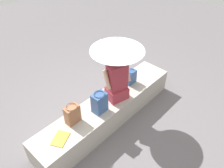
# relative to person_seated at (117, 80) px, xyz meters

# --- Properties ---
(ground_plane) EXTENTS (14.00, 14.00, 0.00)m
(ground_plane) POSITION_rel_person_seated_xyz_m (-0.19, 0.05, -0.85)
(ground_plane) COLOR #605B5E
(stone_bench) EXTENTS (2.96, 0.59, 0.46)m
(stone_bench) POSITION_rel_person_seated_xyz_m (-0.19, 0.05, -0.62)
(stone_bench) COLOR #A8A093
(stone_bench) RESTS_ON ground
(person_seated) EXTENTS (0.51, 0.36, 0.90)m
(person_seated) POSITION_rel_person_seated_xyz_m (0.00, 0.00, 0.00)
(person_seated) COLOR #992D38
(person_seated) RESTS_ON stone_bench
(parasol) EXTENTS (0.86, 0.86, 1.17)m
(parasol) POSITION_rel_person_seated_xyz_m (0.03, 0.03, 0.65)
(parasol) COLOR #B7B7BC
(parasol) RESTS_ON stone_bench
(handbag_black) EXTENTS (0.22, 0.16, 0.29)m
(handbag_black) POSITION_rel_person_seated_xyz_m (0.49, 0.09, -0.25)
(handbag_black) COLOR #335184
(handbag_black) RESTS_ON stone_bench
(tote_bag_canvas) EXTENTS (0.24, 0.18, 0.38)m
(tote_bag_canvas) POSITION_rel_person_seated_xyz_m (-0.44, -0.01, -0.20)
(tote_bag_canvas) COLOR #335184
(tote_bag_canvas) RESTS_ON stone_bench
(shoulder_bag_spare) EXTENTS (0.24, 0.18, 0.34)m
(shoulder_bag_spare) POSITION_rel_person_seated_xyz_m (-0.89, 0.12, -0.22)
(shoulder_bag_spare) COLOR brown
(shoulder_bag_spare) RESTS_ON stone_bench
(magazine) EXTENTS (0.34, 0.30, 0.01)m
(magazine) POSITION_rel_person_seated_xyz_m (-1.25, 0.00, -0.38)
(magazine) COLOR gold
(magazine) RESTS_ON stone_bench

